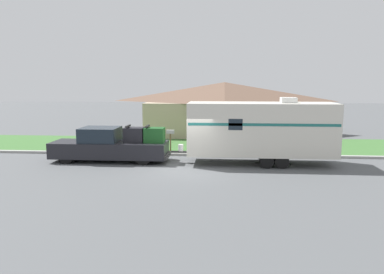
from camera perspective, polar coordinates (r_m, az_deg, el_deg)
The scene contains 7 objects.
ground_plane at distance 18.57m, azimuth -0.80°, elevation -5.12°, with size 120.00×120.00×0.00m, color #515456.
curb_strip at distance 22.20m, azimuth 0.12°, elevation -2.67°, with size 80.00×0.30×0.14m.
lawn_strip at distance 25.79m, azimuth 0.76°, elevation -1.23°, with size 80.00×7.00×0.03m.
house_across_street at distance 31.88m, azimuth 4.94°, elevation 4.61°, with size 13.39×8.49×4.30m.
pickup_truck at distance 21.02m, azimuth -12.18°, elevation -1.28°, with size 6.43×1.93×2.00m.
travel_trailer at distance 20.07m, azimuth 10.47°, elevation 1.24°, with size 8.62×2.38×3.54m.
mailbox at distance 22.95m, azimuth -3.31°, elevation 0.25°, with size 0.48×0.20×1.42m.
Camera 1 is at (1.73, -17.96, 4.37)m, focal length 35.00 mm.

